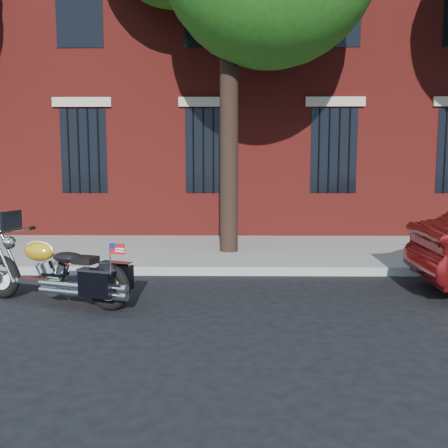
{
  "coord_description": "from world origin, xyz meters",
  "views": [
    {
      "loc": [
        0.53,
        -7.0,
        1.89
      ],
      "look_at": [
        0.43,
        0.8,
        0.95
      ],
      "focal_mm": 40.0,
      "sensor_mm": 36.0,
      "label": 1
    }
  ],
  "objects": [
    {
      "name": "sidewalk",
      "position": [
        0.0,
        3.26,
        0.07
      ],
      "size": [
        40.0,
        3.6,
        0.15
      ],
      "primitive_type": "cube",
      "color": "gray",
      "rests_on": "ground"
    },
    {
      "name": "ground",
      "position": [
        0.0,
        0.0,
        0.0
      ],
      "size": [
        120.0,
        120.0,
        0.0
      ],
      "primitive_type": "plane",
      "color": "black",
      "rests_on": "ground"
    },
    {
      "name": "curb",
      "position": [
        0.0,
        1.38,
        0.07
      ],
      "size": [
        40.0,
        0.16,
        0.15
      ],
      "primitive_type": "cube",
      "color": "gray",
      "rests_on": "ground"
    },
    {
      "name": "building",
      "position": [
        0.0,
        10.06,
        6.0
      ],
      "size": [
        26.0,
        10.08,
        12.0
      ],
      "color": "maroon",
      "rests_on": "ground"
    },
    {
      "name": "motorcycle",
      "position": [
        -1.75,
        -0.5,
        0.42
      ],
      "size": [
        2.28,
        1.23,
        1.25
      ],
      "rotation": [
        0.0,
        0.0,
        -0.33
      ],
      "color": "black",
      "rests_on": "ground"
    }
  ]
}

